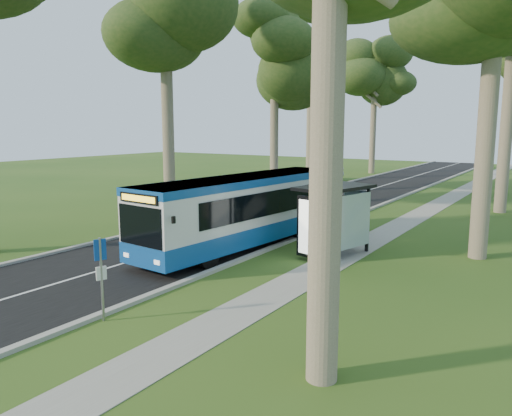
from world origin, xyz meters
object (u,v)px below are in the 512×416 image
(bus, at_px, (245,211))
(litter_bin, at_px, (359,223))
(car_white, at_px, (286,185))
(bus_shelter, at_px, (333,208))
(car_silver, at_px, (323,173))
(bus_stop_sign, at_px, (101,269))

(bus, relative_size, litter_bin, 11.62)
(litter_bin, bearing_deg, car_white, 133.81)
(bus_shelter, distance_m, car_silver, 27.71)
(bus, height_order, bus_shelter, bus)
(car_white, bearing_deg, bus_stop_sign, -60.11)
(bus, relative_size, car_white, 2.92)
(bus_stop_sign, bearing_deg, bus, 121.29)
(bus_stop_sign, relative_size, litter_bin, 2.28)
(car_white, bearing_deg, car_silver, 110.05)
(car_white, xyz_separation_m, car_silver, (-1.50, 9.66, 0.13))
(bus_shelter, height_order, litter_bin, bus_shelter)
(bus_stop_sign, xyz_separation_m, litter_bin, (1.59, 14.19, -0.92))
(bus_stop_sign, relative_size, bus_shelter, 0.63)
(litter_bin, relative_size, car_silver, 0.20)
(bus_shelter, relative_size, car_white, 0.91)
(bus_shelter, relative_size, car_silver, 0.73)
(bus, height_order, litter_bin, bus)
(bus, bearing_deg, bus_stop_sign, -75.66)
(car_white, bearing_deg, litter_bin, -34.97)
(bus_shelter, bearing_deg, bus_stop_sign, -90.54)
(bus_stop_sign, height_order, bus_shelter, bus_shelter)
(bus_stop_sign, height_order, car_silver, bus_stop_sign)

